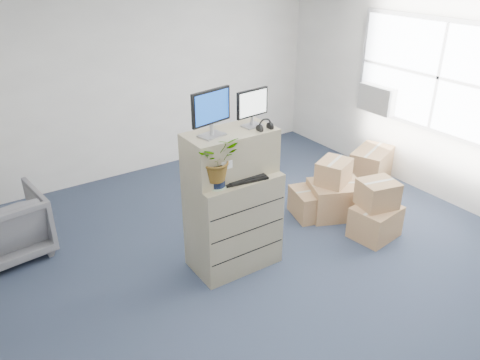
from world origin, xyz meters
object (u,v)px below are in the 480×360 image
Objects in this scene: monitor_right at (252,106)px; water_bottle at (239,160)px; keyboard at (244,179)px; monitor_left at (211,111)px; office_chair at (6,223)px; potted_plant at (216,164)px; filing_cabinet_lower at (233,221)px.

water_bottle is (-0.17, -0.01, -0.56)m from monitor_right.
water_bottle is at bearing 79.97° from keyboard.
monitor_left is at bearing -179.01° from water_bottle.
monitor_right is at bearing 140.26° from office_chair.
monitor_right reaches higher than keyboard.
keyboard is 0.24m from water_bottle.
potted_plant is at bearing -168.03° from monitor_right.
monitor_left is 0.68m from water_bottle.
monitor_left reaches higher than water_bottle.
filing_cabinet_lower is 0.70m from water_bottle.
filing_cabinet_lower is 2.62m from office_chair.
monitor_left is at bearing 152.69° from keyboard.
monitor_right is (0.49, 0.01, -0.04)m from monitor_left.
keyboard is 0.93× the size of potted_plant.
keyboard is at bearing 134.00° from office_chair.
filing_cabinet_lower is 0.59m from keyboard.
water_bottle is 0.44m from potted_plant.
filing_cabinet_lower is at bearing 25.27° from potted_plant.
potted_plant reaches higher than office_chair.
monitor_left is (-0.22, 0.04, 1.29)m from filing_cabinet_lower.
monitor_left is at bearing 169.67° from filing_cabinet_lower.
office_chair is (-2.18, 1.54, -0.82)m from water_bottle.
potted_plant is at bearing -173.85° from keyboard.
filing_cabinet_lower is 1.28m from monitor_right.
potted_plant is at bearing -155.04° from water_bottle.
potted_plant reaches higher than filing_cabinet_lower.
monitor_left reaches higher than keyboard.
monitor_right is at bearing 2.61° from water_bottle.
monitor_left reaches higher than filing_cabinet_lower.
filing_cabinet_lower is 1.31m from monitor_left.
keyboard reaches higher than filing_cabinet_lower.
water_bottle is 2.80m from office_chair.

